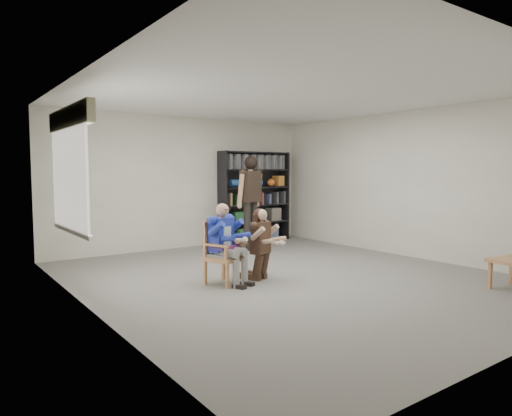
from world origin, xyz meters
TOP-DOWN VIEW (x-y plane):
  - room_shell at (0.00, 0.00)m, footprint 6.00×7.00m
  - floor at (0.00, 0.00)m, footprint 6.00×7.00m
  - window_left at (-2.95, 1.00)m, footprint 0.16×2.00m
  - armchair at (-1.03, 0.22)m, footprint 0.67×0.66m
  - seated_man at (-1.03, 0.22)m, footprint 0.72×0.85m
  - kneeling_woman at (-0.45, 0.10)m, footprint 0.68×0.84m
  - bookshelf at (1.70, 3.28)m, footprint 1.80×0.38m
  - standing_man at (0.94, 2.38)m, footprint 0.65×0.45m

SIDE VIEW (x-z plane):
  - floor at x=0.00m, z-range -0.01..0.01m
  - armchair at x=-1.03m, z-range 0.00..0.92m
  - kneeling_woman at x=-0.45m, z-range 0.00..1.09m
  - seated_man at x=-1.03m, z-range 0.00..1.19m
  - standing_man at x=0.94m, z-range 0.00..1.94m
  - bookshelf at x=1.70m, z-range 0.00..2.10m
  - room_shell at x=0.00m, z-range 0.00..2.80m
  - window_left at x=-2.95m, z-range 0.76..2.50m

